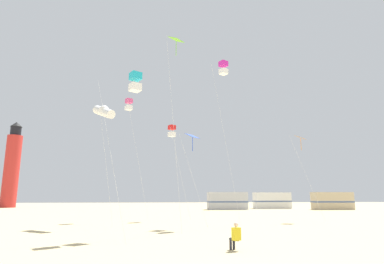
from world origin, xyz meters
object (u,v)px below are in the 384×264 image
kite_box_cyan (135,82)px  lighthouse_distant (12,167)px  rv_van_silver (227,201)px  rv_van_white (272,201)px  kite_tube_white (104,111)px  kite_diamond_orange (301,140)px  rv_van_tan (332,201)px  kite_diamond_lime (176,48)px  kite_flyer_standing (235,235)px  kite_box_rainbow (129,105)px  kite_box_magenta (223,68)px  kite_box_scarlet (172,131)px  kite_diamond_blue (193,139)px

kite_box_cyan → lighthouse_distant: (-26.85, 47.76, -1.04)m
rv_van_silver → rv_van_white: bearing=19.7°
kite_box_cyan → kite_tube_white: (-2.87, 6.75, -0.09)m
kite_diamond_orange → rv_van_tan: size_ratio=1.21×
rv_van_silver → rv_van_white: size_ratio=1.01×
kite_box_cyan → kite_diamond_lime: bearing=41.8°
kite_flyer_standing → rv_van_silver: bearing=-120.1°
kite_box_cyan → kite_tube_white: bearing=113.1°
kite_flyer_standing → kite_tube_white: kite_tube_white is taller
kite_diamond_orange → rv_van_white: 29.57m
kite_flyer_standing → lighthouse_distant: (-31.58, 52.35, 7.22)m
kite_box_rainbow → kite_box_magenta: bearing=-36.3°
kite_box_scarlet → kite_diamond_blue: (1.27, -7.24, -2.05)m
kite_box_rainbow → lighthouse_distant: bearing=126.0°
rv_van_silver → rv_van_white: same height
kite_diamond_lime → kite_diamond_orange: (12.25, 7.65, -4.97)m
kite_box_scarlet → rv_van_white: size_ratio=1.42×
kite_diamond_blue → kite_box_scarlet: bearing=99.9°
kite_box_magenta → rv_van_tan: (23.39, 25.83, -11.46)m
lighthouse_distant → kite_diamond_orange: bearing=-42.3°
kite_tube_white → kite_diamond_lime: 7.85m
kite_tube_white → rv_van_tan: bearing=37.9°
kite_box_cyan → lighthouse_distant: size_ratio=0.56×
kite_tube_white → kite_box_rainbow: (1.35, 6.09, 2.36)m
kite_box_rainbow → kite_diamond_orange: size_ratio=1.50×
kite_box_rainbow → kite_box_magenta: 10.49m
kite_diamond_orange → kite_box_cyan: bearing=-146.2°
kite_diamond_lime → kite_box_scarlet: (0.27, 10.61, -3.73)m
kite_tube_white → kite_box_magenta: (9.69, -0.04, 4.06)m
kite_diamond_orange → rv_van_white: kite_diamond_orange is taller
kite_diamond_blue → rv_van_silver: (9.00, 28.89, -5.12)m
kite_box_cyan → rv_van_white: kite_box_cyan is taller
kite_flyer_standing → kite_diamond_lime: bearing=-90.3°
rv_van_silver → kite_box_cyan: bearing=-112.3°
lighthouse_distant → rv_van_white: lighthouse_distant is taller
rv_van_tan → kite_box_scarlet: bearing=-145.0°
lighthouse_distant → kite_tube_white: bearing=-59.7°
kite_flyer_standing → kite_box_scarlet: kite_box_scarlet is taller
kite_diamond_orange → rv_van_tan: bearing=55.7°
lighthouse_distant → kite_diamond_blue: bearing=-53.7°
kite_diamond_blue → rv_van_tan: 37.86m
kite_box_scarlet → kite_diamond_blue: bearing=-80.1°
kite_diamond_orange → kite_diamond_lime: bearing=-148.0°
kite_tube_white → rv_van_silver: kite_tube_white is taller
rv_van_silver → rv_van_tan: (17.14, -1.98, 0.00)m
kite_diamond_orange → lighthouse_distant: 56.27m
kite_flyer_standing → kite_box_magenta: kite_box_magenta is taller
kite_diamond_lime → rv_van_white: (19.40, 35.72, -10.91)m
kite_box_scarlet → kite_diamond_blue: kite_box_scarlet is taller
kite_tube_white → kite_box_scarlet: kite_tube_white is taller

